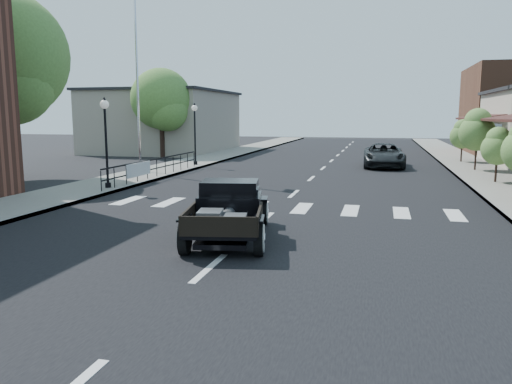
# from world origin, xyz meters

# --- Properties ---
(ground) EXTENTS (120.00, 120.00, 0.00)m
(ground) POSITION_xyz_m (0.00, 0.00, 0.00)
(ground) COLOR black
(ground) RESTS_ON ground
(road) EXTENTS (14.00, 80.00, 0.02)m
(road) POSITION_xyz_m (0.00, 15.00, 0.01)
(road) COLOR black
(road) RESTS_ON ground
(road_markings) EXTENTS (12.00, 60.00, 0.06)m
(road_markings) POSITION_xyz_m (0.00, 10.00, 0.00)
(road_markings) COLOR silver
(road_markings) RESTS_ON ground
(sidewalk_left) EXTENTS (3.00, 80.00, 0.15)m
(sidewalk_left) POSITION_xyz_m (-8.50, 15.00, 0.07)
(sidewalk_left) COLOR gray
(sidewalk_left) RESTS_ON ground
(sidewalk_right) EXTENTS (3.00, 80.00, 0.15)m
(sidewalk_right) POSITION_xyz_m (8.50, 15.00, 0.07)
(sidewalk_right) COLOR gray
(sidewalk_right) RESTS_ON ground
(low_building_left) EXTENTS (10.00, 12.00, 5.00)m
(low_building_left) POSITION_xyz_m (-15.00, 28.00, 2.50)
(low_building_left) COLOR gray
(low_building_left) RESTS_ON ground
(railing) EXTENTS (0.08, 10.00, 1.00)m
(railing) POSITION_xyz_m (-7.30, 10.00, 0.65)
(railing) COLOR black
(railing) RESTS_ON sidewalk_left
(banner) EXTENTS (0.04, 2.20, 0.60)m
(banner) POSITION_xyz_m (-7.22, 8.00, 0.45)
(banner) COLOR silver
(banner) RESTS_ON sidewalk_left
(lamp_post_b) EXTENTS (0.36, 0.36, 3.68)m
(lamp_post_b) POSITION_xyz_m (-7.60, 6.00, 1.99)
(lamp_post_b) COLOR black
(lamp_post_b) RESTS_ON sidewalk_left
(lamp_post_c) EXTENTS (0.36, 0.36, 3.68)m
(lamp_post_c) POSITION_xyz_m (-7.60, 16.00, 1.99)
(lamp_post_c) COLOR black
(lamp_post_c) RESTS_ON sidewalk_left
(flagpole) EXTENTS (0.12, 0.12, 12.07)m
(flagpole) POSITION_xyz_m (-9.20, 12.00, 6.19)
(flagpole) COLOR silver
(flagpole) RESTS_ON sidewalk_left
(big_tree_near) EXTENTS (6.03, 6.03, 8.86)m
(big_tree_near) POSITION_xyz_m (-14.00, 8.00, 4.43)
(big_tree_near) COLOR #4C7733
(big_tree_near) RESTS_ON ground
(big_tree_far) EXTENTS (4.44, 4.44, 6.52)m
(big_tree_far) POSITION_xyz_m (-12.50, 22.00, 3.26)
(big_tree_far) COLOR #4C7733
(big_tree_far) RESTS_ON ground
(small_tree_c) EXTENTS (1.42, 1.42, 2.36)m
(small_tree_c) POSITION_xyz_m (8.30, 11.83, 1.33)
(small_tree_c) COLOR #537B38
(small_tree_c) RESTS_ON sidewalk_right
(small_tree_d) EXTENTS (1.93, 1.93, 3.21)m
(small_tree_d) POSITION_xyz_m (8.30, 17.03, 1.76)
(small_tree_d) COLOR #537B38
(small_tree_d) RESTS_ON sidewalk_right
(small_tree_e) EXTENTS (1.56, 1.56, 2.61)m
(small_tree_e) POSITION_xyz_m (8.30, 22.11, 1.45)
(small_tree_e) COLOR #537B38
(small_tree_e) RESTS_ON sidewalk_right
(hotrod_pickup) EXTENTS (2.79, 4.64, 1.50)m
(hotrod_pickup) POSITION_xyz_m (-0.34, -0.53, 0.75)
(hotrod_pickup) COLOR black
(hotrod_pickup) RESTS_ON ground
(second_car) EXTENTS (2.52, 5.15, 1.41)m
(second_car) POSITION_xyz_m (3.44, 18.58, 0.71)
(second_car) COLOR black
(second_car) RESTS_ON ground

